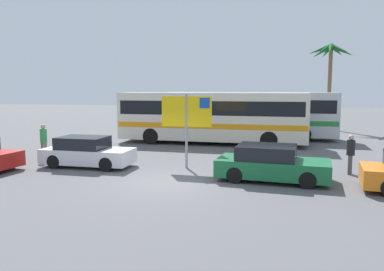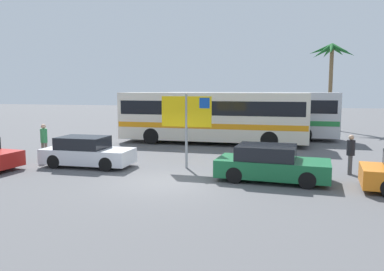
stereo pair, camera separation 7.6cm
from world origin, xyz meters
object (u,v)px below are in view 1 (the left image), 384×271
(bus_front_coach, at_px, (211,115))
(pedestrian_by_bus, at_px, (351,151))
(pedestrian_crossing_lot, at_px, (44,139))
(car_green, at_px, (271,164))
(ferry_sign, at_px, (188,114))
(car_white, at_px, (87,152))
(bus_rear_coach, at_px, (249,113))

(bus_front_coach, xyz_separation_m, pedestrian_by_bus, (7.11, -7.07, -0.85))
(bus_front_coach, relative_size, pedestrian_crossing_lot, 6.65)
(bus_front_coach, distance_m, car_green, 9.88)
(ferry_sign, height_order, pedestrian_crossing_lot, ferry_sign)
(bus_front_coach, bearing_deg, car_white, -115.18)
(car_white, bearing_deg, car_green, -5.24)
(ferry_sign, bearing_deg, pedestrian_crossing_lot, 179.36)
(car_green, bearing_deg, bus_front_coach, 118.20)
(car_green, bearing_deg, ferry_sign, 162.08)
(bus_rear_coach, distance_m, car_white, 13.12)
(ferry_sign, relative_size, pedestrian_by_bus, 2.00)
(car_green, relative_size, pedestrian_crossing_lot, 2.42)
(car_green, height_order, pedestrian_by_bus, pedestrian_by_bus)
(car_green, bearing_deg, pedestrian_by_bus, 34.93)
(ferry_sign, bearing_deg, bus_rear_coach, 82.23)
(bus_front_coach, height_order, ferry_sign, ferry_sign)
(ferry_sign, bearing_deg, bus_front_coach, 93.82)
(bus_front_coach, bearing_deg, ferry_sign, -86.35)
(car_white, distance_m, car_green, 8.02)
(ferry_sign, xyz_separation_m, car_green, (3.62, -1.42, -1.69))
(bus_front_coach, height_order, bus_rear_coach, same)
(pedestrian_by_bus, bearing_deg, car_green, 51.48)
(bus_rear_coach, bearing_deg, pedestrian_crossing_lot, -129.00)
(pedestrian_crossing_lot, distance_m, pedestrian_by_bus, 13.83)
(car_white, bearing_deg, pedestrian_by_bus, 5.50)
(bus_rear_coach, height_order, car_white, bus_rear_coach)
(car_green, distance_m, pedestrian_crossing_lot, 10.92)
(pedestrian_by_bus, bearing_deg, bus_front_coach, -24.76)
(pedestrian_by_bus, bearing_deg, pedestrian_crossing_lot, 21.40)
(ferry_sign, xyz_separation_m, car_white, (-4.38, -0.81, -1.69))
(bus_front_coach, height_order, car_green, bus_front_coach)
(bus_rear_coach, xyz_separation_m, car_green, (2.10, -12.27, -1.15))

